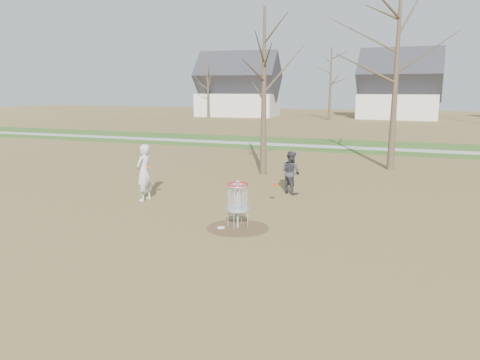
{
  "coord_description": "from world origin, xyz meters",
  "views": [
    {
      "loc": [
        4.65,
        -12.06,
        3.94
      ],
      "look_at": [
        -0.5,
        1.5,
        1.1
      ],
      "focal_mm": 35.0,
      "sensor_mm": 36.0,
      "label": 1
    }
  ],
  "objects_px": {
    "player_standing": "(144,173)",
    "player_throwing": "(291,172)",
    "disc_grounded": "(221,228)",
    "disc_golf_basket": "(238,197)"
  },
  "relations": [
    {
      "from": "player_throwing",
      "to": "disc_golf_basket",
      "type": "bearing_deg",
      "value": 120.23
    },
    {
      "from": "player_standing",
      "to": "disc_golf_basket",
      "type": "distance_m",
      "value": 4.8
    },
    {
      "from": "player_throwing",
      "to": "disc_grounded",
      "type": "relative_size",
      "value": 7.41
    },
    {
      "from": "player_standing",
      "to": "disc_grounded",
      "type": "xyz_separation_m",
      "value": [
        3.91,
        -2.2,
        -0.99
      ]
    },
    {
      "from": "player_throwing",
      "to": "disc_grounded",
      "type": "xyz_separation_m",
      "value": [
        -0.69,
        -5.15,
        -0.8
      ]
    },
    {
      "from": "player_standing",
      "to": "disc_golf_basket",
      "type": "height_order",
      "value": "player_standing"
    },
    {
      "from": "disc_grounded",
      "to": "disc_golf_basket",
      "type": "distance_m",
      "value": 1.01
    },
    {
      "from": "disc_grounded",
      "to": "disc_golf_basket",
      "type": "height_order",
      "value": "disc_golf_basket"
    },
    {
      "from": "player_standing",
      "to": "player_throwing",
      "type": "height_order",
      "value": "player_standing"
    },
    {
      "from": "disc_grounded",
      "to": "player_throwing",
      "type": "bearing_deg",
      "value": 82.32
    }
  ]
}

